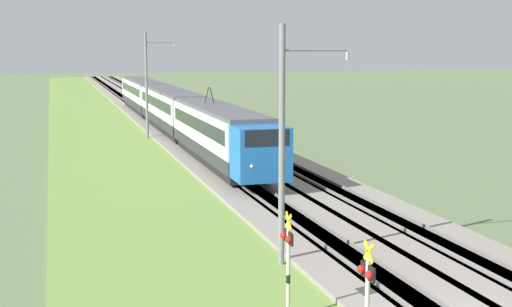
% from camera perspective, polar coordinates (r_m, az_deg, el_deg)
% --- Properties ---
extents(ballast_main, '(240.00, 4.40, 0.30)m').
position_cam_1_polar(ballast_main, '(66.95, -7.14, 1.92)').
color(ballast_main, gray).
rests_on(ballast_main, ground).
extents(ballast_adjacent, '(240.00, 4.40, 0.30)m').
position_cam_1_polar(ballast_adjacent, '(67.68, -3.76, 2.04)').
color(ballast_adjacent, gray).
rests_on(ballast_adjacent, ground).
extents(track_main, '(240.00, 1.57, 0.45)m').
position_cam_1_polar(track_main, '(66.94, -7.14, 1.93)').
color(track_main, '#4C4238').
rests_on(track_main, ground).
extents(track_adjacent, '(240.00, 1.57, 0.45)m').
position_cam_1_polar(track_adjacent, '(67.67, -3.76, 2.05)').
color(track_adjacent, '#4C4238').
rests_on(track_adjacent, ground).
extents(grass_verge, '(240.00, 9.29, 0.12)m').
position_cam_1_polar(grass_verge, '(66.31, -12.23, 1.65)').
color(grass_verge, olive).
rests_on(grass_verge, ground).
extents(passenger_train, '(59.55, 2.89, 5.11)m').
position_cam_1_polar(passenger_train, '(64.60, -6.88, 3.69)').
color(passenger_train, blue).
rests_on(passenger_train, ground).
extents(crossing_signal_near, '(0.70, 0.23, 3.36)m').
position_cam_1_polar(crossing_signal_near, '(17.08, 8.85, -11.24)').
color(crossing_signal_near, beige).
rests_on(crossing_signal_near, ground).
extents(crossing_signal_aux, '(0.70, 0.23, 3.22)m').
position_cam_1_polar(crossing_signal_aux, '(20.31, 2.56, -8.20)').
color(crossing_signal_aux, beige).
rests_on(crossing_signal_aux, ground).
extents(catenary_mast_near, '(0.22, 2.56, 8.58)m').
position_cam_1_polar(catenary_mast_near, '(24.82, 2.21, 0.74)').
color(catenary_mast_near, slate).
rests_on(catenary_mast_near, ground).
extents(catenary_mast_mid, '(0.22, 2.56, 9.04)m').
position_cam_1_polar(catenary_mast_mid, '(60.46, -8.70, 5.48)').
color(catenary_mast_mid, slate).
rests_on(catenary_mast_mid, ground).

